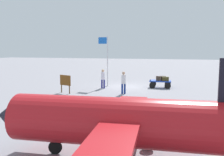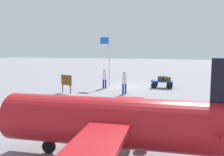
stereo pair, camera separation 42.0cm
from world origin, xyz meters
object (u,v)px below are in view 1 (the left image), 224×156
object	(u,v)px
suitcase_tan	(163,78)
airplane_near	(114,121)
suitcase_navy	(159,78)
worker_lead	(124,81)
luggage_cart	(160,83)
suitcase_maroon	(165,79)
signboard	(65,81)
flagpole	(106,56)
worker_trailing	(103,77)

from	to	relation	value
suitcase_tan	airplane_near	world-z (taller)	airplane_near
suitcase_navy	worker_lead	xyz separation A→B (m)	(2.30, 3.74, 0.15)
luggage_cart	suitcase_maroon	bearing A→B (deg)	165.93
suitcase_tan	signboard	bearing A→B (deg)	35.87
flagpole	signboard	distance (m)	5.08
worker_trailing	flagpole	size ratio (longest dim) A/B	0.37
suitcase_maroon	airplane_near	xyz separation A→B (m)	(0.57, 14.39, 0.39)
signboard	suitcase_tan	bearing A→B (deg)	-144.13
worker_lead	flagpole	bearing A→B (deg)	-54.80
luggage_cart	suitcase_maroon	world-z (taller)	suitcase_maroon
signboard	suitcase_navy	bearing A→B (deg)	-145.01
luggage_cart	worker_lead	distance (m)	4.51
suitcase_tan	worker_trailing	bearing A→B (deg)	22.73
suitcase_maroon	flagpole	bearing A→B (deg)	2.69
suitcase_maroon	signboard	distance (m)	8.51
airplane_near	luggage_cart	bearing A→B (deg)	-90.47
suitcase_maroon	airplane_near	bearing A→B (deg)	87.72
worker_lead	signboard	size ratio (longest dim) A/B	1.22
worker_trailing	airplane_near	xyz separation A→B (m)	(-4.55, 12.77, 0.25)
suitcase_maroon	suitcase_navy	world-z (taller)	suitcase_navy
luggage_cart	worker_lead	bearing A→B (deg)	58.03
luggage_cart	suitcase_navy	xyz separation A→B (m)	(0.07, 0.05, 0.37)
worker_lead	worker_trailing	bearing A→B (deg)	-41.94
suitcase_maroon	suitcase_navy	xyz separation A→B (m)	(0.53, -0.06, 0.02)
luggage_cart	flagpole	size ratio (longest dim) A/B	0.42
worker_lead	flagpole	distance (m)	4.55
luggage_cart	signboard	bearing A→B (deg)	35.00
suitcase_navy	airplane_near	bearing A→B (deg)	89.82
suitcase_tan	suitcase_maroon	bearing A→B (deg)	119.02
luggage_cart	worker_trailing	bearing A→B (deg)	20.40
airplane_near	signboard	distance (m)	11.82
suitcase_tan	signboard	world-z (taller)	signboard
luggage_cart	signboard	distance (m)	8.21
worker_lead	signboard	bearing A→B (deg)	11.78
suitcase_navy	signboard	size ratio (longest dim) A/B	0.38
suitcase_tan	airplane_near	distance (m)	14.82
flagpole	signboard	xyz separation A→B (m)	(1.92, 4.34, -1.80)
luggage_cart	worker_trailing	size ratio (longest dim) A/B	1.14
suitcase_maroon	signboard	world-z (taller)	signboard
worker_lead	signboard	world-z (taller)	worker_lead
luggage_cart	worker_lead	world-z (taller)	worker_lead
airplane_near	worker_lead	bearing A→B (deg)	-78.12
worker_trailing	flagpole	distance (m)	2.23
luggage_cart	suitcase_maroon	xyz separation A→B (m)	(-0.45, 0.11, 0.36)
airplane_near	signboard	size ratio (longest dim) A/B	5.62
suitcase_tan	flagpole	xyz separation A→B (m)	(5.01, 0.67, 1.89)
signboard	suitcase_maroon	bearing A→B (deg)	-147.38
worker_trailing	airplane_near	bearing A→B (deg)	109.61
luggage_cart	flagpole	world-z (taller)	flagpole
suitcase_maroon	airplane_near	distance (m)	14.40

